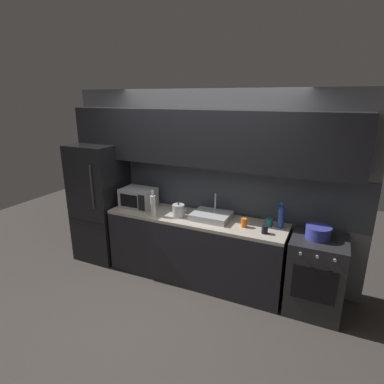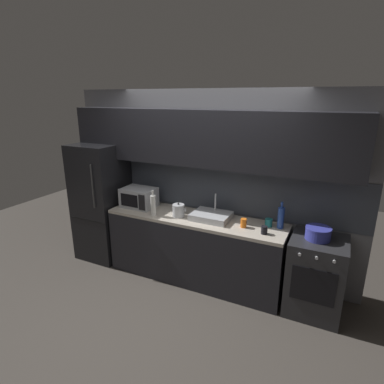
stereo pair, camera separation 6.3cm
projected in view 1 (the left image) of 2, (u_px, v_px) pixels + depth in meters
ground_plane at (161, 317)px, 3.54m from camera, size 10.00×10.00×0.00m
back_wall at (204, 164)px, 4.12m from camera, size 4.11×0.44×2.50m
counter_run at (195, 248)px, 4.19m from camera, size 2.37×0.60×0.90m
refrigerator at (101, 202)px, 4.70m from camera, size 0.68×0.69×1.75m
oven_range at (316, 275)px, 3.57m from camera, size 0.60×0.62×0.90m
microwave at (138, 198)px, 4.39m from camera, size 0.46×0.35×0.27m
sink_basin at (211, 216)px, 3.98m from camera, size 0.48×0.38×0.30m
kettle at (179, 210)px, 4.05m from camera, size 0.19×0.16×0.19m
wine_bottle_blue at (281, 217)px, 3.69m from camera, size 0.08×0.08×0.33m
wine_bottle_white at (153, 205)px, 4.07m from camera, size 0.07×0.07×0.34m
mug_orange at (244, 223)px, 3.73m from camera, size 0.07×0.07×0.11m
mug_dark at (265, 230)px, 3.56m from camera, size 0.07×0.07×0.09m
mug_teal at (269, 222)px, 3.77m from camera, size 0.09×0.09×0.10m
cooking_pot at (318, 232)px, 3.43m from camera, size 0.27×0.27×0.14m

